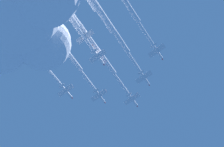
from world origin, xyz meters
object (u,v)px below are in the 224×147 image
(jet_port_inner, at_px, (53,35))
(jet_lead, at_px, (87,37))
(jet_starboard_inner, at_px, (104,18))
(jet_port_mid, at_px, (15,32))

(jet_port_inner, bearing_deg, jet_lead, -132.30)
(jet_starboard_inner, bearing_deg, jet_port_inner, 16.94)
(jet_port_mid, bearing_deg, jet_lead, -132.70)
(jet_starboard_inner, bearing_deg, jet_port_mid, 28.78)
(jet_starboard_inner, distance_m, jet_port_mid, 39.59)
(jet_port_inner, distance_m, jet_port_mid, 16.26)
(jet_starboard_inner, xyz_separation_m, jet_port_mid, (34.70, 19.06, 0.37))
(jet_port_inner, bearing_deg, jet_port_mid, 46.93)
(jet_port_inner, distance_m, jet_starboard_inner, 24.69)
(jet_lead, xyz_separation_m, jet_port_mid, (21.41, 23.21, -1.84))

